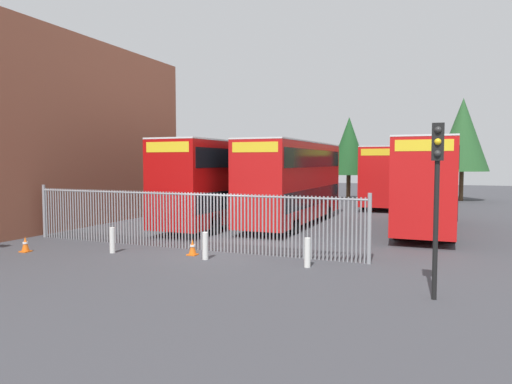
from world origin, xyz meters
name	(u,v)px	position (x,y,z in m)	size (l,w,h in m)	color
ground_plane	(285,225)	(0.00, 8.00, 0.00)	(100.00, 100.00, 0.00)	#3D3D42
depot_building_brick	(4,131)	(-12.66, 1.38, 4.89)	(6.97, 21.02, 9.78)	brown
palisade_fence	(182,218)	(-1.45, 0.00, 1.18)	(14.43, 0.14, 2.35)	gray
double_decker_bus_near_gate	(224,180)	(-3.03, 6.82, 2.42)	(2.54, 10.81, 4.42)	#B70C0C
double_decker_bus_behind_fence_left	(293,179)	(0.37, 8.37, 2.42)	(2.54, 10.81, 4.42)	red
double_decker_bus_behind_fence_right	(428,181)	(7.16, 8.83, 2.42)	(2.54, 10.81, 4.42)	red
double_decker_bus_far_back	(387,174)	(3.75, 20.98, 2.42)	(2.54, 10.81, 4.42)	red
bollard_near_left	(112,240)	(-3.38, -1.75, 0.47)	(0.20, 0.20, 0.95)	silver
bollard_center_front	(205,246)	(0.37, -1.45, 0.47)	(0.20, 0.20, 0.95)	silver
bollard_near_right	(307,253)	(3.96, -1.24, 0.47)	(0.20, 0.20, 0.95)	silver
traffic_cone_by_gate	(193,247)	(-0.42, -0.98, 0.29)	(0.34, 0.34, 0.59)	orange
traffic_cone_mid_forecourt	(25,244)	(-6.50, -2.85, 0.29)	(0.34, 0.34, 0.59)	orange
traffic_light_kerbside	(437,178)	(7.81, -3.41, 2.99)	(0.28, 0.33, 4.30)	black
tree_tall_back	(349,146)	(-0.05, 25.35, 4.74)	(3.52, 3.52, 7.27)	#4C3823
tree_short_side	(463,135)	(9.10, 28.30, 5.67)	(4.37, 4.37, 8.81)	#4C3823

